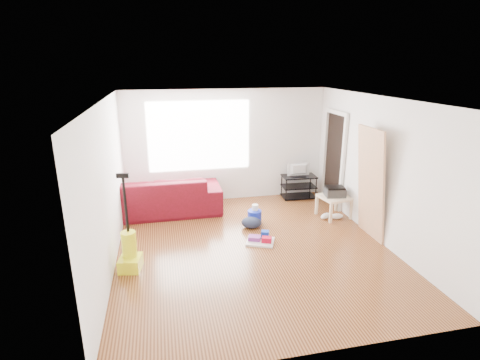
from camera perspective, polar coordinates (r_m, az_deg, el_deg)
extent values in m
cube|color=#46230F|center=(6.51, 2.00, -10.32)|extent=(4.50, 5.00, 0.01)
cube|color=white|center=(5.78, 2.27, 12.17)|extent=(4.50, 5.00, 0.01)
cube|color=white|center=(8.39, -2.09, 5.20)|extent=(4.50, 0.01, 2.50)
cube|color=white|center=(3.83, 11.50, -10.63)|extent=(4.50, 0.01, 2.50)
cube|color=white|center=(5.91, -19.53, -1.12)|extent=(0.01, 5.00, 2.50)
cube|color=white|center=(6.92, 20.51, 1.40)|extent=(0.01, 5.00, 2.50)
cube|color=white|center=(8.24, -6.22, 6.65)|extent=(2.20, 0.01, 1.50)
cube|color=white|center=(8.00, 15.38, 2.12)|extent=(0.06, 0.08, 2.00)
cube|color=white|center=(8.78, 12.72, 3.65)|extent=(0.06, 0.08, 2.00)
cube|color=white|center=(8.20, 14.53, 9.97)|extent=(0.06, 0.98, 0.08)
cube|color=black|center=(8.40, 14.20, 2.93)|extent=(0.01, 0.86, 1.98)
imported|color=#41090F|center=(8.12, -12.61, -4.92)|extent=(2.70, 1.06, 0.79)
cube|color=black|center=(8.90, 8.84, -2.43)|extent=(0.79, 0.47, 0.03)
cube|color=black|center=(8.83, 8.92, -0.95)|extent=(0.79, 0.47, 0.03)
cube|color=black|center=(8.75, 8.99, 0.55)|extent=(0.79, 0.47, 0.03)
cylinder|color=black|center=(8.55, 7.06, -1.55)|extent=(0.03, 0.03, 0.53)
cylinder|color=black|center=(8.90, 6.36, -0.76)|extent=(0.03, 0.03, 0.53)
cylinder|color=black|center=(8.78, 11.50, -1.27)|extent=(0.03, 0.03, 0.53)
cylinder|color=black|center=(9.11, 10.66, -0.51)|extent=(0.03, 0.03, 0.53)
imported|color=black|center=(8.71, 9.04, 1.59)|extent=(0.53, 0.07, 0.30)
cube|color=beige|center=(7.84, 14.20, -2.56)|extent=(0.63, 0.63, 0.05)
cube|color=beige|center=(7.59, 13.67, -4.98)|extent=(0.05, 0.05, 0.40)
cube|color=beige|center=(7.96, 11.60, -3.76)|extent=(0.05, 0.05, 0.40)
cube|color=beige|center=(7.88, 16.59, -4.38)|extent=(0.05, 0.05, 0.40)
cube|color=beige|center=(8.24, 14.45, -3.24)|extent=(0.05, 0.05, 0.40)
cube|color=#282828|center=(7.80, 14.26, -1.81)|extent=(0.43, 0.35, 0.17)
cube|color=black|center=(7.77, 14.31, -1.10)|extent=(0.39, 0.31, 0.04)
cylinder|color=#1325B2|center=(7.43, 2.22, -6.62)|extent=(0.34, 0.34, 0.27)
cylinder|color=silver|center=(7.39, 2.30, -5.16)|extent=(0.12, 0.12, 0.11)
cube|color=silver|center=(6.68, 3.10, -9.36)|extent=(0.58, 0.53, 0.04)
cube|color=#AA0421|center=(6.61, 4.09, -9.05)|extent=(0.20, 0.17, 0.09)
cube|color=#752980|center=(6.68, 2.21, -8.83)|extent=(0.25, 0.22, 0.08)
cube|color=#1237AD|center=(6.76, 3.84, -8.26)|extent=(0.16, 0.15, 0.13)
ellipsoid|color=#192134|center=(7.25, 1.72, -7.25)|extent=(0.45, 0.39, 0.21)
ellipsoid|color=white|center=(7.82, 12.90, -5.37)|extent=(0.30, 0.24, 0.11)
ellipsoid|color=white|center=(7.85, 14.46, -5.38)|extent=(0.29, 0.14, 0.11)
cube|color=yellow|center=(6.09, -16.33, -12.07)|extent=(0.38, 0.41, 0.20)
cylinder|color=yellow|center=(6.00, -16.54, -9.32)|extent=(0.23, 0.23, 0.39)
cylinder|color=black|center=(5.79, -17.05, -3.68)|extent=(0.04, 0.04, 0.85)
cube|color=black|center=(5.65, -17.46, 0.65)|extent=(0.19, 0.08, 0.07)
cube|color=tan|center=(7.30, 18.53, -8.04)|extent=(0.25, 0.80, 2.00)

